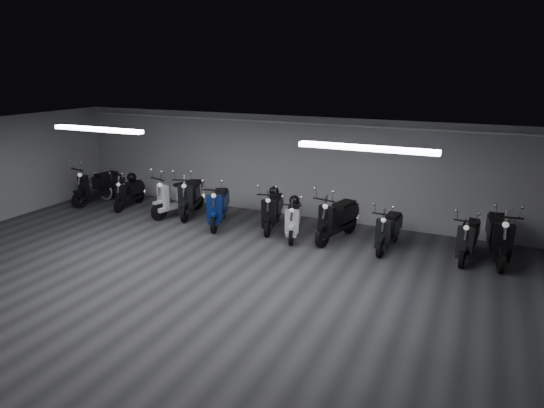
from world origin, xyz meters
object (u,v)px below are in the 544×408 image
at_px(scooter_5, 272,204).
at_px(scooter_7, 337,212).
at_px(helmet_1, 294,200).
at_px(scooter_10, 500,229).
at_px(scooter_1, 128,188).
at_px(scooter_2, 177,190).
at_px(helmet_2, 274,191).
at_px(scooter_9, 469,232).
at_px(bicycle, 92,180).
at_px(scooter_6, 293,213).
at_px(helmet_0, 132,177).
at_px(scooter_4, 218,200).
at_px(scooter_3, 190,190).
at_px(scooter_0, 98,180).
at_px(scooter_8, 389,224).

height_order(scooter_5, scooter_7, scooter_7).
bearing_deg(helmet_1, scooter_10, 3.13).
relative_size(scooter_1, scooter_2, 0.83).
bearing_deg(helmet_2, scooter_10, -1.08).
xyz_separation_m(scooter_9, scooter_10, (0.60, 0.18, 0.10)).
height_order(scooter_7, bicycle, scooter_7).
distance_m(scooter_2, scooter_10, 8.25).
bearing_deg(scooter_10, helmet_2, 172.16).
bearing_deg(scooter_5, scooter_6, -37.73).
bearing_deg(helmet_0, helmet_2, 0.30).
bearing_deg(scooter_10, scooter_5, 174.76).
height_order(scooter_4, bicycle, scooter_4).
height_order(scooter_6, scooter_10, scooter_10).
bearing_deg(scooter_9, scooter_3, -175.61).
relative_size(scooter_3, scooter_6, 1.19).
height_order(scooter_0, helmet_1, scooter_0).
relative_size(scooter_5, scooter_10, 0.91).
distance_m(scooter_2, scooter_3, 0.37).
xyz_separation_m(helmet_1, helmet_2, (-0.71, 0.36, 0.07)).
relative_size(bicycle, helmet_0, 6.26).
relative_size(scooter_3, helmet_1, 7.65).
height_order(scooter_9, scooter_10, scooter_10).
distance_m(scooter_1, helmet_1, 5.37).
bearing_deg(helmet_2, helmet_0, -179.70).
relative_size(scooter_2, scooter_8, 1.17).
distance_m(scooter_4, scooter_6, 2.15).
xyz_separation_m(scooter_5, scooter_8, (3.02, -0.18, -0.05)).
distance_m(scooter_1, bicycle, 1.86).
bearing_deg(scooter_4, scooter_9, -17.28).
distance_m(scooter_9, helmet_2, 4.78).
relative_size(scooter_4, helmet_2, 7.19).
distance_m(scooter_5, scooter_7, 1.76).
bearing_deg(scooter_1, scooter_10, -6.65).
distance_m(scooter_9, scooter_10, 0.64).
xyz_separation_m(scooter_3, helmet_1, (3.26, -0.25, 0.16)).
xyz_separation_m(scooter_9, helmet_2, (-4.76, 0.28, 0.32)).
bearing_deg(helmet_1, scooter_4, -174.84).
relative_size(scooter_4, scooter_7, 0.98).
distance_m(scooter_1, scooter_10, 10.01).
distance_m(scooter_9, bicycle, 11.24).
distance_m(scooter_1, scooter_6, 5.44).
bearing_deg(helmet_1, scooter_5, 170.13).
bearing_deg(scooter_2, bicycle, -169.67).
relative_size(scooter_10, helmet_0, 6.95).
height_order(scooter_1, helmet_0, scooter_1).
distance_m(scooter_0, scooter_6, 6.60).
xyz_separation_m(scooter_3, scooter_7, (4.36, -0.21, -0.01)).
distance_m(scooter_5, helmet_1, 0.70).
bearing_deg(scooter_6, scooter_1, 159.77).
xyz_separation_m(scooter_3, bicycle, (-3.92, 0.24, -0.15)).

